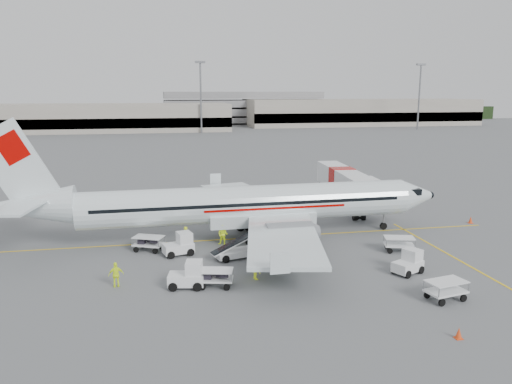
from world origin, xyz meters
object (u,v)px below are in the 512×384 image
Objects in this scene: belt_loader at (237,243)px; tug_fore at (408,262)px; aircraft at (249,179)px; tug_mid at (186,274)px; tug_aft at (178,244)px; jet_bridge at (342,187)px.

belt_loader is 12.96m from tug_fore.
aircraft is 16.35× the size of tug_mid.
belt_loader is 6.84m from tug_mid.
belt_loader is 2.03× the size of tug_fore.
tug_mid reaches higher than tug_fore.
jet_bridge is at bearing 21.08° from tug_aft.
aircraft is at bearing -137.54° from jet_bridge.
tug_aft is (-16.09, 7.38, 0.05)m from tug_fore.
aircraft reaches higher than tug_fore.
tug_aft is (-4.50, 1.62, -0.32)m from belt_loader.
belt_loader reaches higher than tug_fore.
belt_loader is at bearing 61.53° from tug_mid.
aircraft is 16.35× the size of tug_aft.
tug_aft is at bearing 129.43° from tug_fore.
jet_bridge is 7.61× the size of tug_fore.
aircraft is 13.13m from tug_mid.
belt_loader is 1.92× the size of tug_aft.
aircraft is at bearing 54.08° from belt_loader.
jet_bridge is 21.44m from tug_fore.
tug_fore is at bearing -42.10° from belt_loader.
tug_fore is (9.63, -11.10, -4.48)m from aircraft.
tug_aft is at bearing 144.58° from belt_loader.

